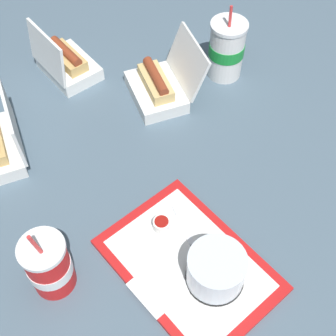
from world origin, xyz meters
name	(u,v)px	position (x,y,z in m)	size (l,w,h in m)	color
ground_plane	(158,182)	(0.00, 0.00, 0.00)	(3.20, 3.20, 0.00)	#4C6070
food_tray	(189,265)	(0.22, -0.07, 0.01)	(0.40, 0.30, 0.01)	red
cake_container	(216,270)	(0.28, -0.04, 0.05)	(0.13, 0.13, 0.09)	black
ketchup_cup	(162,224)	(0.12, -0.07, 0.03)	(0.04, 0.04, 0.02)	white
napkin_stack	(159,286)	(0.23, -0.15, 0.02)	(0.10, 0.10, 0.00)	white
plastic_fork	(183,224)	(0.14, -0.02, 0.02)	(0.11, 0.01, 0.01)	white
clamshell_hotdog_right	(160,86)	(-0.25, 0.17, 0.04)	(0.22, 0.22, 0.16)	white
clamshell_hotdog_center	(67,63)	(-0.48, 0.00, 0.04)	(0.19, 0.15, 0.17)	white
soda_cup_right	(49,265)	(0.10, -0.32, 0.08)	(0.09, 0.09, 0.21)	red
soda_cup_back	(226,49)	(-0.23, 0.38, 0.09)	(0.10, 0.10, 0.23)	white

